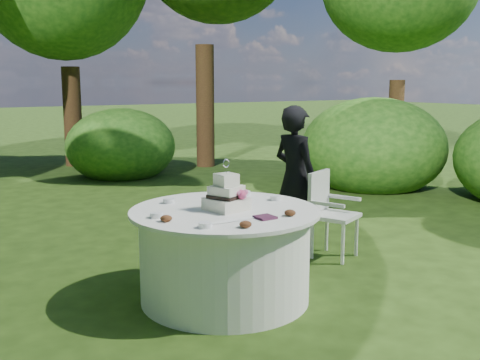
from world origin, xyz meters
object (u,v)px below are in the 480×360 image
(guest, at_px, (295,178))
(table, at_px, (225,254))
(napkins, at_px, (265,217))
(cake, at_px, (227,196))
(chair, at_px, (328,208))

(guest, height_order, table, guest)
(napkins, bearing_deg, guest, 44.09)
(guest, distance_m, cake, 1.63)
(guest, xyz_separation_m, cake, (-1.39, -0.85, 0.10))
(table, bearing_deg, cake, -76.17)
(table, height_order, cake, cake)
(guest, bearing_deg, cake, 114.97)
(napkins, height_order, cake, cake)
(chair, bearing_deg, napkins, -148.87)
(table, bearing_deg, napkins, -77.43)
(table, bearing_deg, guest, 30.56)
(napkins, xyz_separation_m, table, (-0.10, 0.43, -0.39))
(cake, bearing_deg, guest, 31.39)
(guest, xyz_separation_m, chair, (0.13, -0.40, -0.26))
(napkins, bearing_deg, table, 102.57)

